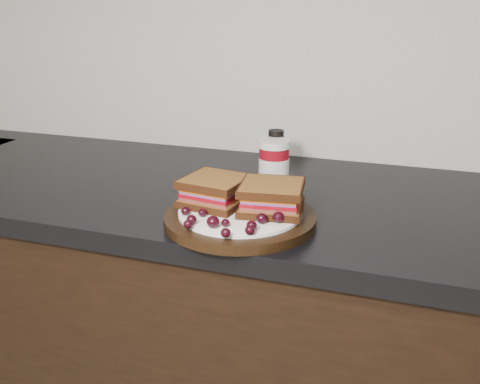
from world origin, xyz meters
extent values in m
cube|color=black|center=(0.00, 1.70, 0.43)|extent=(3.96, 0.58, 0.86)
cube|color=black|center=(0.00, 1.70, 0.88)|extent=(3.98, 0.60, 0.04)
cylinder|color=black|center=(0.03, 1.52, 0.91)|extent=(0.28, 0.28, 0.02)
ellipsoid|color=black|center=(-0.05, 1.47, 0.93)|extent=(0.02, 0.02, 0.02)
ellipsoid|color=black|center=(-0.02, 1.47, 0.93)|extent=(0.02, 0.02, 0.01)
ellipsoid|color=black|center=(-0.02, 1.44, 0.93)|extent=(0.02, 0.02, 0.02)
ellipsoid|color=black|center=(-0.02, 1.42, 0.93)|extent=(0.02, 0.02, 0.02)
ellipsoid|color=black|center=(0.02, 1.43, 0.93)|extent=(0.02, 0.02, 0.02)
ellipsoid|color=black|center=(0.03, 1.44, 0.93)|extent=(0.01, 0.01, 0.01)
ellipsoid|color=black|center=(0.05, 1.40, 0.93)|extent=(0.02, 0.02, 0.02)
ellipsoid|color=black|center=(0.08, 1.43, 0.93)|extent=(0.02, 0.02, 0.02)
ellipsoid|color=black|center=(0.08, 1.44, 0.93)|extent=(0.02, 0.02, 0.02)
ellipsoid|color=black|center=(0.09, 1.48, 0.93)|extent=(0.02, 0.02, 0.02)
ellipsoid|color=black|center=(0.12, 1.49, 0.93)|extent=(0.02, 0.02, 0.02)
ellipsoid|color=black|center=(0.10, 1.51, 0.93)|extent=(0.02, 0.02, 0.02)
ellipsoid|color=black|center=(0.11, 1.51, 0.93)|extent=(0.02, 0.02, 0.02)
ellipsoid|color=black|center=(0.12, 1.56, 0.93)|extent=(0.02, 0.02, 0.02)
ellipsoid|color=black|center=(0.09, 1.57, 0.93)|extent=(0.02, 0.02, 0.02)
ellipsoid|color=black|center=(0.01, 1.56, 0.93)|extent=(0.02, 0.02, 0.02)
ellipsoid|color=black|center=(-0.03, 1.55, 0.93)|extent=(0.02, 0.02, 0.02)
ellipsoid|color=black|center=(-0.03, 1.55, 0.93)|extent=(0.02, 0.02, 0.02)
ellipsoid|color=black|center=(-0.06, 1.53, 0.93)|extent=(0.02, 0.02, 0.02)
ellipsoid|color=black|center=(-0.06, 1.52, 0.93)|extent=(0.02, 0.02, 0.02)
ellipsoid|color=black|center=(-0.01, 1.54, 0.93)|extent=(0.02, 0.02, 0.02)
ellipsoid|color=black|center=(-0.02, 1.54, 0.93)|extent=(0.02, 0.02, 0.02)
ellipsoid|color=black|center=(-0.03, 1.53, 0.93)|extent=(0.02, 0.02, 0.02)
cylinder|color=maroon|center=(0.04, 1.75, 0.95)|extent=(0.07, 0.07, 0.10)
cylinder|color=#4D1D07|center=(0.03, 1.79, 0.96)|extent=(0.05, 0.05, 0.12)
camera|label=1|loc=(0.33, 0.66, 1.28)|focal=40.00mm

